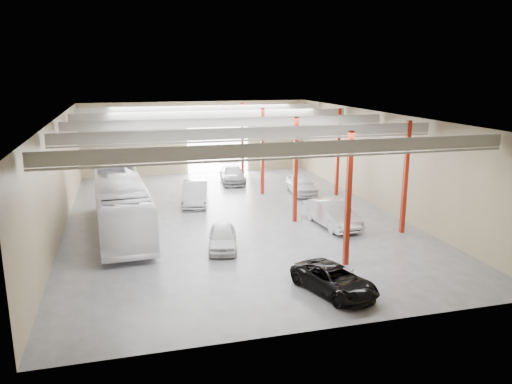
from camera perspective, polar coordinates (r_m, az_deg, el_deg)
name	(u,v)px	position (r m, az deg, el deg)	size (l,w,h in m)	color
depot_shell	(233,145)	(34.04, -2.67, 5.41)	(22.12, 32.12, 7.06)	#4D4D52
coach_bus	(121,205)	(32.06, -15.15, -1.48)	(2.93, 12.52, 3.49)	white
black_sedan	(334,280)	(23.28, 8.94, -9.88)	(2.07, 4.48, 1.25)	black
car_row_a	(223,237)	(28.44, -3.84, -5.21)	(1.58, 3.93, 1.34)	silver
car_row_b	(195,193)	(38.07, -6.96, -0.11)	(1.81, 5.18, 1.71)	#AAAAAF
car_row_c	(233,174)	(45.20, -2.70, 2.04)	(2.10, 5.17, 1.50)	gray
car_right_near	(332,213)	(32.79, 8.70, -2.44)	(1.79, 5.13, 1.69)	#BBBBC0
car_right_far	(301,184)	(41.13, 5.19, 0.90)	(1.89, 4.70, 1.60)	silver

